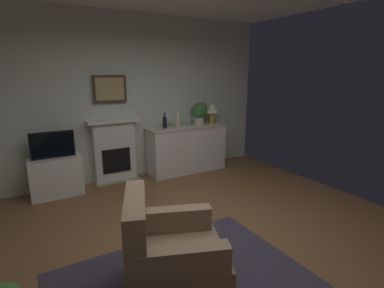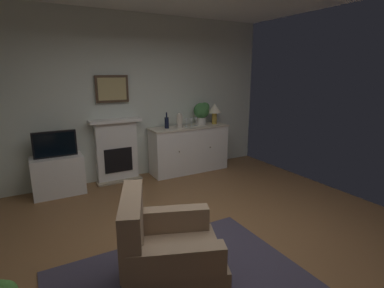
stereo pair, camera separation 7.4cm
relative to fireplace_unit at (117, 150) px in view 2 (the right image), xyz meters
The scene contains 16 objects.
ground_plane 2.62m from the fireplace_unit, 80.64° to the right, with size 5.21×5.35×0.10m, color brown.
wall_rear 0.98m from the fireplace_unit, 17.10° to the left, with size 5.21×0.06×2.86m, color silver.
area_rug 2.98m from the fireplace_unit, 94.62° to the right, with size 2.27×1.60×0.02m, color #383342.
fireplace_unit is the anchor object (origin of this frame).
framed_picture 1.05m from the fireplace_unit, 90.00° to the left, with size 0.55×0.04×0.45m.
sideboard_cabinet 1.36m from the fireplace_unit, ahead, with size 1.52×0.49×0.88m.
table_lamp 2.02m from the fireplace_unit, ahead, with size 0.26×0.26×0.40m.
wine_bottle 1.01m from the fireplace_unit, ahead, with size 0.08×0.08×0.29m.
wine_glass_left 1.37m from the fireplace_unit, ahead, with size 0.07×0.07×0.16m.
wine_glass_center 1.47m from the fireplace_unit, ahead, with size 0.07×0.07×0.16m.
wine_glass_right 1.57m from the fireplace_unit, ahead, with size 0.07×0.07×0.16m.
vase_decorative 1.24m from the fireplace_unit, 11.45° to the right, with size 0.11×0.11×0.28m.
tv_cabinet 1.02m from the fireplace_unit, behind, with size 0.75×0.42×0.61m.
tv_set 1.03m from the fireplace_unit, 169.23° to the right, with size 0.62×0.07×0.40m.
potted_plant_small 1.76m from the fireplace_unit, ahead, with size 0.30×0.30×0.43m.
armchair 2.98m from the fireplace_unit, 97.52° to the right, with size 1.03×1.00×0.92m.
Camera 2 is at (-1.67, -2.45, 1.88)m, focal length 27.47 mm.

